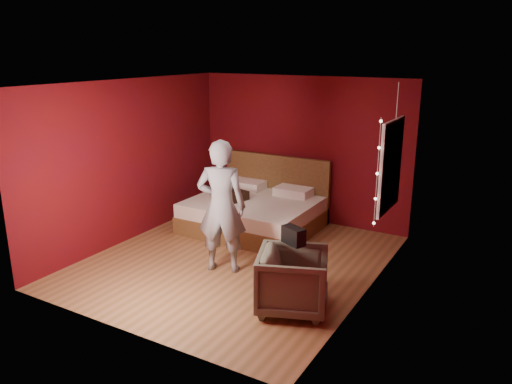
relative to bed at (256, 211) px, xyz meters
name	(u,v)px	position (x,y,z in m)	size (l,w,h in m)	color
floor	(236,261)	(0.46, -1.40, -0.30)	(4.50, 4.50, 0.00)	#935D3A
room_walls	(234,150)	(0.46, -1.40, 1.38)	(4.04, 4.54, 2.62)	#560A09
window	(390,166)	(2.42, -0.50, 1.20)	(0.05, 0.97, 1.27)	white
fairy_lights	(377,174)	(2.40, -1.03, 1.20)	(0.04, 0.04, 1.45)	silver
bed	(256,211)	(0.00, 0.00, 0.00)	(2.11, 1.80, 1.16)	brown
person	(221,207)	(0.46, -1.75, 0.64)	(0.69, 0.45, 1.89)	gray
armchair	(293,281)	(1.83, -2.27, 0.08)	(0.81, 0.83, 0.76)	#5B5848
handbag	(293,236)	(1.72, -2.06, 0.56)	(0.30, 0.15, 0.21)	black
throw_pillow	(232,196)	(-0.33, -0.26, 0.30)	(0.43, 0.43, 0.15)	black
hanging_plant	(395,134)	(2.34, -0.06, 1.57)	(0.38, 0.35, 0.91)	silver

